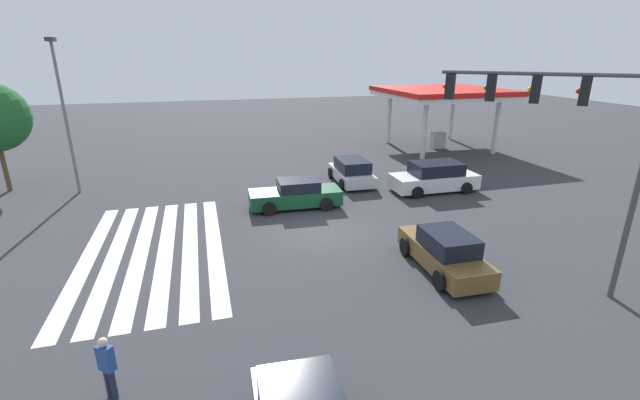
{
  "coord_description": "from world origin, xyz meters",
  "views": [
    {
      "loc": [
        16.76,
        -4.74,
        7.52
      ],
      "look_at": [
        0.0,
        0.0,
        1.5
      ],
      "focal_mm": 24.0,
      "sensor_mm": 36.0,
      "label": 1
    }
  ],
  "objects_px": {
    "car_0": "(296,195)",
    "car_4": "(352,172)",
    "car_1": "(444,252)",
    "pedestrian": "(107,365)",
    "street_light_pole_b": "(63,104)",
    "traffic_signal_mast": "(563,125)",
    "car_2": "(434,177)"
  },
  "relations": [
    {
      "from": "car_0",
      "to": "car_4",
      "type": "height_order",
      "value": "car_4"
    },
    {
      "from": "car_4",
      "to": "car_0",
      "type": "bearing_deg",
      "value": 130.36
    },
    {
      "from": "car_1",
      "to": "car_4",
      "type": "distance_m",
      "value": 11.31
    },
    {
      "from": "pedestrian",
      "to": "street_light_pole_b",
      "type": "relative_size",
      "value": 0.2
    },
    {
      "from": "traffic_signal_mast",
      "to": "car_2",
      "type": "relative_size",
      "value": 1.46
    },
    {
      "from": "car_1",
      "to": "car_4",
      "type": "height_order",
      "value": "car_1"
    },
    {
      "from": "car_0",
      "to": "car_2",
      "type": "xyz_separation_m",
      "value": [
        -0.55,
        8.22,
        0.11
      ]
    },
    {
      "from": "traffic_signal_mast",
      "to": "car_4",
      "type": "xyz_separation_m",
      "value": [
        -12.86,
        -2.18,
        -4.68
      ]
    },
    {
      "from": "street_light_pole_b",
      "to": "car_4",
      "type": "bearing_deg",
      "value": 81.03
    },
    {
      "from": "car_4",
      "to": "street_light_pole_b",
      "type": "distance_m",
      "value": 16.27
    },
    {
      "from": "traffic_signal_mast",
      "to": "car_4",
      "type": "distance_m",
      "value": 13.86
    },
    {
      "from": "car_1",
      "to": "car_0",
      "type": "bearing_deg",
      "value": 26.6
    },
    {
      "from": "traffic_signal_mast",
      "to": "pedestrian",
      "type": "xyz_separation_m",
      "value": [
        1.85,
        -13.28,
        -4.5
      ]
    },
    {
      "from": "street_light_pole_b",
      "to": "car_0",
      "type": "bearing_deg",
      "value": 63.02
    },
    {
      "from": "car_2",
      "to": "pedestrian",
      "type": "height_order",
      "value": "car_2"
    },
    {
      "from": "car_1",
      "to": "car_2",
      "type": "xyz_separation_m",
      "value": [
        -8.55,
        4.52,
        0.09
      ]
    },
    {
      "from": "car_0",
      "to": "pedestrian",
      "type": "relative_size",
      "value": 2.89
    },
    {
      "from": "car_2",
      "to": "pedestrian",
      "type": "bearing_deg",
      "value": 39.13
    },
    {
      "from": "pedestrian",
      "to": "car_0",
      "type": "bearing_deg",
      "value": 11.03
    },
    {
      "from": "street_light_pole_b",
      "to": "pedestrian",
      "type": "bearing_deg",
      "value": 14.44
    },
    {
      "from": "pedestrian",
      "to": "street_light_pole_b",
      "type": "bearing_deg",
      "value": 56.63
    },
    {
      "from": "car_1",
      "to": "car_4",
      "type": "bearing_deg",
      "value": -0.83
    },
    {
      "from": "car_0",
      "to": "car_4",
      "type": "bearing_deg",
      "value": -139.27
    },
    {
      "from": "traffic_signal_mast",
      "to": "car_4",
      "type": "relative_size",
      "value": 1.7
    },
    {
      "from": "car_0",
      "to": "car_1",
      "type": "distance_m",
      "value": 8.81
    },
    {
      "from": "traffic_signal_mast",
      "to": "street_light_pole_b",
      "type": "bearing_deg",
      "value": 4.15
    },
    {
      "from": "car_0",
      "to": "street_light_pole_b",
      "type": "distance_m",
      "value": 13.39
    },
    {
      "from": "car_2",
      "to": "street_light_pole_b",
      "type": "height_order",
      "value": "street_light_pole_b"
    },
    {
      "from": "car_2",
      "to": "car_4",
      "type": "xyz_separation_m",
      "value": [
        -2.75,
        -4.01,
        -0.08
      ]
    },
    {
      "from": "car_0",
      "to": "car_4",
      "type": "xyz_separation_m",
      "value": [
        -3.31,
        4.21,
        0.04
      ]
    },
    {
      "from": "car_4",
      "to": "street_light_pole_b",
      "type": "bearing_deg",
      "value": 83.23
    },
    {
      "from": "car_4",
      "to": "pedestrian",
      "type": "xyz_separation_m",
      "value": [
        14.71,
        -11.1,
        0.19
      ]
    }
  ]
}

